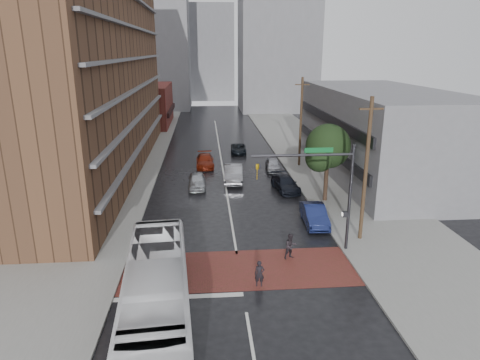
{
  "coord_description": "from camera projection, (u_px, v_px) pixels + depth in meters",
  "views": [
    {
      "loc": [
        -1.88,
        -22.76,
        12.84
      ],
      "look_at": [
        0.64,
        7.7,
        3.5
      ],
      "focal_mm": 32.0,
      "sensor_mm": 36.0,
      "label": 1
    }
  ],
  "objects": [
    {
      "name": "transit_bus",
      "position": [
        157.0,
        294.0,
        20.27
      ],
      "size": [
        3.83,
        12.54,
        3.44
      ],
      "primitive_type": "imported",
      "rotation": [
        0.0,
        0.0,
        0.08
      ],
      "color": "silver",
      "rests_on": "ground"
    },
    {
      "name": "sidewalk_west",
      "position": [
        121.0,
        167.0,
        48.5
      ],
      "size": [
        9.0,
        90.0,
        0.15
      ],
      "primitive_type": "cube",
      "color": "gray",
      "rests_on": "ground"
    },
    {
      "name": "building_east",
      "position": [
        381.0,
        133.0,
        44.64
      ],
      "size": [
        11.0,
        26.0,
        9.0
      ],
      "primitive_type": "cube",
      "color": "slate",
      "rests_on": "ground"
    },
    {
      "name": "distant_tower_east",
      "position": [
        278.0,
        24.0,
        90.06
      ],
      "size": [
        16.0,
        14.0,
        36.0
      ],
      "primitive_type": "cube",
      "color": "slate",
      "rests_on": "ground"
    },
    {
      "name": "pedestrian_a",
      "position": [
        259.0,
        274.0,
        24.02
      ],
      "size": [
        0.58,
        0.4,
        1.53
      ],
      "primitive_type": "imported",
      "rotation": [
        0.0,
        0.0,
        -0.07
      ],
      "color": "black",
      "rests_on": "ground"
    },
    {
      "name": "storefront_west",
      "position": [
        147.0,
        105.0,
        75.1
      ],
      "size": [
        8.0,
        16.0,
        7.0
      ],
      "primitive_type": "cube",
      "color": "maroon",
      "rests_on": "ground"
    },
    {
      "name": "signal_mast",
      "position": [
        329.0,
        183.0,
        27.06
      ],
      "size": [
        6.5,
        0.3,
        7.2
      ],
      "color": "#2D2D33",
      "rests_on": "ground"
    },
    {
      "name": "car_travel_b",
      "position": [
        234.0,
        174.0,
        43.15
      ],
      "size": [
        2.14,
        5.24,
        1.69
      ],
      "primitive_type": "imported",
      "rotation": [
        0.0,
        0.0,
        -0.07
      ],
      "color": "#94959B",
      "rests_on": "ground"
    },
    {
      "name": "distant_tower_center",
      "position": [
        210.0,
        53.0,
        112.64
      ],
      "size": [
        12.0,
        10.0,
        24.0
      ],
      "primitive_type": "cube",
      "color": "slate",
      "rests_on": "ground"
    },
    {
      "name": "pedestrian_b",
      "position": [
        291.0,
        246.0,
        27.21
      ],
      "size": [
        1.0,
        0.89,
        1.7
      ],
      "primitive_type": "imported",
      "rotation": [
        0.0,
        0.0,
        0.36
      ],
      "color": "#262126",
      "rests_on": "ground"
    },
    {
      "name": "apartment_block",
      "position": [
        83.0,
        38.0,
        43.28
      ],
      "size": [
        10.0,
        44.0,
        28.0
      ],
      "primitive_type": "cube",
      "color": "brown",
      "rests_on": "ground"
    },
    {
      "name": "distant_tower_west",
      "position": [
        148.0,
        35.0,
        94.16
      ],
      "size": [
        18.0,
        16.0,
        32.0
      ],
      "primitive_type": "cube",
      "color": "slate",
      "rests_on": "ground"
    },
    {
      "name": "utility_pole_far",
      "position": [
        301.0,
        122.0,
        47.66
      ],
      "size": [
        1.6,
        0.26,
        10.0
      ],
      "color": "#473321",
      "rests_on": "ground"
    },
    {
      "name": "suv_travel",
      "position": [
        239.0,
        149.0,
        55.12
      ],
      "size": [
        2.17,
        4.32,
        1.17
      ],
      "primitive_type": "imported",
      "rotation": [
        0.0,
        0.0,
        -0.05
      ],
      "color": "black",
      "rests_on": "ground"
    },
    {
      "name": "car_travel_c",
      "position": [
        205.0,
        161.0,
        48.71
      ],
      "size": [
        2.05,
        4.86,
        1.4
      ],
      "primitive_type": "imported",
      "rotation": [
        0.0,
        0.0,
        0.02
      ],
      "color": "maroon",
      "rests_on": "ground"
    },
    {
      "name": "ground",
      "position": [
        240.0,
        273.0,
        25.6
      ],
      "size": [
        160.0,
        160.0,
        0.0
      ],
      "primitive_type": "plane",
      "color": "black",
      "rests_on": "ground"
    },
    {
      "name": "utility_pole_near",
      "position": [
        366.0,
        170.0,
        28.6
      ],
      "size": [
        1.6,
        0.26,
        10.0
      ],
      "color": "#473321",
      "rests_on": "ground"
    },
    {
      "name": "car_parked_near",
      "position": [
        314.0,
        215.0,
        32.62
      ],
      "size": [
        1.81,
        4.63,
        1.5
      ],
      "primitive_type": "imported",
      "rotation": [
        0.0,
        0.0,
        -0.05
      ],
      "color": "#161F4F",
      "rests_on": "ground"
    },
    {
      "name": "sidewalk_east",
      "position": [
        320.0,
        163.0,
        50.31
      ],
      "size": [
        9.0,
        90.0,
        0.15
      ],
      "primitive_type": "cube",
      "color": "gray",
      "rests_on": "ground"
    },
    {
      "name": "crosswalk",
      "position": [
        239.0,
        269.0,
        26.07
      ],
      "size": [
        14.0,
        5.0,
        0.02
      ],
      "primitive_type": "cube",
      "color": "maroon",
      "rests_on": "ground"
    },
    {
      "name": "car_travel_a",
      "position": [
        197.0,
        181.0,
        41.23
      ],
      "size": [
        1.75,
        4.19,
        1.42
      ],
      "primitive_type": "imported",
      "rotation": [
        0.0,
        0.0,
        0.02
      ],
      "color": "#AFB3B7",
      "rests_on": "ground"
    },
    {
      "name": "car_parked_mid",
      "position": [
        285.0,
        184.0,
        40.48
      ],
      "size": [
        2.52,
        4.89,
        1.36
      ],
      "primitive_type": "imported",
      "rotation": [
        0.0,
        0.0,
        0.14
      ],
      "color": "black",
      "rests_on": "ground"
    },
    {
      "name": "car_parked_far",
      "position": [
        273.0,
        165.0,
        47.23
      ],
      "size": [
        1.82,
        3.98,
        1.32
      ],
      "primitive_type": "imported",
      "rotation": [
        0.0,
        0.0,
        -0.07
      ],
      "color": "#ADAEB5",
      "rests_on": "ground"
    },
    {
      "name": "street_tree",
      "position": [
        328.0,
        149.0,
        36.35
      ],
      "size": [
        4.2,
        4.1,
        6.9
      ],
      "color": "#332319",
      "rests_on": "ground"
    }
  ]
}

